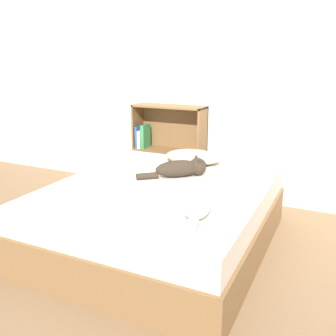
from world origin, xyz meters
TOP-DOWN VIEW (x-y plane):
  - ground_plane at (0.00, 0.00)m, footprint 8.00×8.00m
  - wall_back at (0.00, 1.29)m, footprint 8.00×0.06m
  - bed at (0.00, 0.00)m, footprint 1.58×1.81m
  - pillow at (-0.01, 0.69)m, footprint 0.52×0.36m
  - cat_light at (0.45, -0.38)m, footprint 0.26×0.54m
  - cat_dark at (0.06, 0.28)m, footprint 0.48×0.43m
  - bookshelf at (-0.48, 1.16)m, footprint 0.77×0.26m

SIDE VIEW (x-z plane):
  - ground_plane at x=0.00m, z-range 0.00..0.00m
  - bed at x=0.00m, z-range 0.00..0.50m
  - bookshelf at x=-0.48m, z-range 0.01..0.97m
  - pillow at x=-0.01m, z-range 0.50..0.62m
  - cat_dark at x=0.06m, z-range 0.48..0.65m
  - cat_light at x=0.45m, z-range 0.49..0.65m
  - wall_back at x=0.00m, z-range 0.00..2.50m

